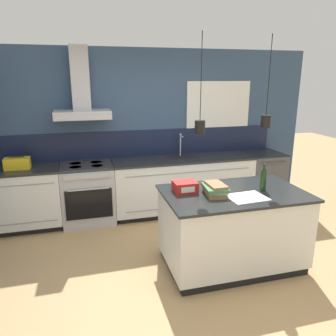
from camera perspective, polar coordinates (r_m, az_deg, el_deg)
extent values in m
plane|color=tan|center=(3.96, 2.47, -17.51)|extent=(16.00, 16.00, 0.00)
cube|color=#354C6B|center=(5.36, -3.96, 6.26)|extent=(5.60, 0.06, 2.60)
cube|color=#141C38|center=(5.35, -3.84, 4.35)|extent=(4.42, 0.02, 0.43)
cube|color=white|center=(5.65, 8.76, 9.87)|extent=(1.12, 0.01, 0.96)
cube|color=black|center=(5.66, 8.73, 9.88)|extent=(1.04, 0.01, 0.88)
cube|color=#B5B5BA|center=(4.96, -14.64, 9.01)|extent=(0.80, 0.46, 0.12)
cube|color=#B5B5BA|center=(5.02, -15.06, 14.90)|extent=(0.26, 0.20, 0.90)
cylinder|color=black|center=(3.44, 5.80, 15.50)|extent=(0.01, 0.01, 0.87)
cylinder|color=black|center=(3.48, 5.57, 7.12)|extent=(0.11, 0.11, 0.14)
sphere|color=#F9D18C|center=(3.48, 5.57, 7.12)|extent=(0.06, 0.06, 0.06)
cylinder|color=black|center=(3.79, 17.22, 15.14)|extent=(0.01, 0.01, 0.84)
cylinder|color=black|center=(3.82, 16.63, 7.78)|extent=(0.11, 0.11, 0.14)
sphere|color=#F9D18C|center=(3.82, 16.63, 7.78)|extent=(0.06, 0.06, 0.06)
cube|color=black|center=(5.39, -23.04, -8.92)|extent=(0.97, 0.56, 0.09)
cube|color=white|center=(5.20, -23.59, -4.62)|extent=(1.00, 0.62, 0.79)
cube|color=gray|center=(4.82, -24.44, -2.79)|extent=(0.88, 0.01, 0.01)
cube|color=gray|center=(5.01, -23.73, -8.78)|extent=(0.88, 0.01, 0.01)
cube|color=#232626|center=(5.08, -24.09, -0.27)|extent=(1.02, 0.64, 0.03)
cube|color=black|center=(5.55, 2.53, -6.90)|extent=(2.19, 0.56, 0.09)
cube|color=white|center=(5.37, 2.68, -2.67)|extent=(2.26, 0.62, 0.79)
cube|color=gray|center=(5.00, 3.82, -0.76)|extent=(1.99, 0.01, 0.01)
cube|color=gray|center=(5.18, 3.71, -6.60)|extent=(1.99, 0.01, 0.01)
cube|color=#232626|center=(5.25, 2.74, 1.58)|extent=(2.29, 0.64, 0.03)
cube|color=#262628|center=(5.30, 2.57, 1.82)|extent=(0.48, 0.34, 0.01)
cylinder|color=#B5B5BA|center=(5.38, 2.18, 4.01)|extent=(0.02, 0.02, 0.35)
sphere|color=#B5B5BA|center=(5.35, 2.20, 5.87)|extent=(0.03, 0.03, 0.03)
cylinder|color=#B5B5BA|center=(5.29, 2.39, 5.55)|extent=(0.02, 0.12, 0.02)
cube|color=#B5B5BA|center=(5.15, -13.71, -4.51)|extent=(0.77, 0.62, 0.87)
cube|color=black|center=(4.86, -13.56, -6.14)|extent=(0.66, 0.02, 0.44)
cylinder|color=#B5B5BA|center=(4.76, -13.72, -3.67)|extent=(0.58, 0.02, 0.02)
cube|color=#B5B5BA|center=(4.72, -13.88, -1.42)|extent=(0.66, 0.02, 0.07)
cube|color=#2D2D30|center=(5.02, -14.04, 0.39)|extent=(0.77, 0.60, 0.04)
cylinder|color=black|center=(5.12, -15.80, 0.77)|extent=(0.17, 0.17, 0.00)
cylinder|color=black|center=(5.12, -12.37, 1.01)|extent=(0.17, 0.17, 0.00)
cylinder|color=black|center=(4.91, -15.81, 0.14)|extent=(0.17, 0.17, 0.00)
cylinder|color=black|center=(4.91, -12.23, 0.39)|extent=(0.17, 0.17, 0.00)
cube|color=#4C4C51|center=(5.97, 16.01, -1.80)|extent=(0.61, 0.62, 0.89)
cube|color=black|center=(5.85, 16.34, 2.46)|extent=(0.61, 0.62, 0.02)
cylinder|color=#4C4C51|center=(5.60, 18.02, 0.90)|extent=(0.46, 0.02, 0.02)
cube|color=black|center=(4.15, 10.80, -15.43)|extent=(1.49, 0.90, 0.09)
cube|color=white|center=(3.94, 11.13, -9.93)|extent=(1.56, 0.93, 0.79)
cube|color=#232626|center=(3.79, 11.45, -4.32)|extent=(1.61, 0.98, 0.03)
cylinder|color=#193319|center=(3.87, 16.27, -2.02)|extent=(0.07, 0.07, 0.25)
cylinder|color=#193319|center=(3.83, 16.44, 0.15)|extent=(0.03, 0.03, 0.06)
cylinder|color=#262628|center=(3.82, 16.48, 0.61)|extent=(0.03, 0.03, 0.01)
cube|color=olive|center=(3.65, 8.12, -4.31)|extent=(0.24, 0.35, 0.04)
cube|color=silver|center=(3.63, 8.52, -3.89)|extent=(0.25, 0.28, 0.03)
cube|color=#4C7F4C|center=(3.63, 8.23, -3.38)|extent=(0.27, 0.35, 0.03)
cube|color=olive|center=(3.63, 8.35, -2.90)|extent=(0.18, 0.30, 0.03)
cube|color=red|center=(3.69, 2.96, -3.27)|extent=(0.26, 0.22, 0.12)
cube|color=white|center=(3.60, 3.51, -3.81)|extent=(0.16, 0.01, 0.06)
cube|color=silver|center=(3.64, 13.56, -4.98)|extent=(0.43, 0.35, 0.01)
cube|color=gold|center=(5.07, -24.77, 0.73)|extent=(0.34, 0.18, 0.16)
cylinder|color=black|center=(5.05, -24.89, 1.82)|extent=(0.20, 0.02, 0.02)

